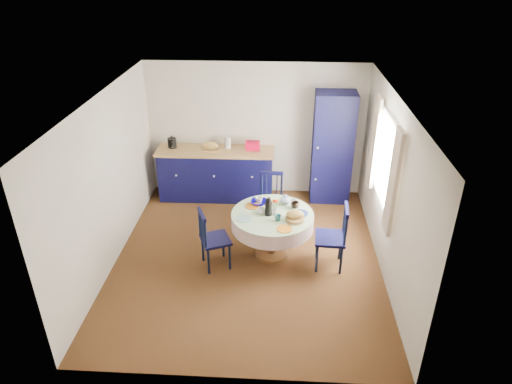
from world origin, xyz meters
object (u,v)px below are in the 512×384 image
(kitchen_counter, at_px, (216,173))
(mug_c, at_px, (295,205))
(dining_table, at_px, (273,221))
(chair_right, at_px, (333,237))
(chair_far, at_px, (271,200))
(mug_b, at_px, (278,218))
(cobalt_bowl, at_px, (259,202))
(pantry_cabinet, at_px, (332,148))
(mug_a, at_px, (261,211))
(mug_d, at_px, (259,200))
(chair_left, at_px, (213,239))

(kitchen_counter, distance_m, mug_c, 2.23)
(dining_table, relative_size, chair_right, 1.21)
(chair_right, bearing_deg, chair_far, -136.41)
(dining_table, bearing_deg, mug_b, -68.79)
(kitchen_counter, height_order, dining_table, kitchen_counter)
(mug_b, relative_size, cobalt_bowl, 0.38)
(mug_b, height_order, cobalt_bowl, mug_b)
(pantry_cabinet, xyz_separation_m, chair_far, (-1.08, -1.00, -0.55))
(mug_a, distance_m, cobalt_bowl, 0.28)
(chair_far, relative_size, mug_c, 7.48)
(dining_table, height_order, chair_far, dining_table)
(pantry_cabinet, height_order, mug_b, pantry_cabinet)
(chair_right, relative_size, mug_d, 9.22)
(kitchen_counter, relative_size, cobalt_bowl, 8.71)
(chair_right, bearing_deg, mug_d, -111.34)
(dining_table, bearing_deg, chair_right, -13.80)
(kitchen_counter, height_order, chair_far, kitchen_counter)
(pantry_cabinet, distance_m, cobalt_bowl, 2.07)
(pantry_cabinet, distance_m, chair_right, 2.19)
(cobalt_bowl, bearing_deg, chair_right, -24.23)
(pantry_cabinet, xyz_separation_m, mug_a, (-1.20, -1.91, -0.24))
(mug_b, bearing_deg, mug_c, 56.14)
(chair_left, bearing_deg, dining_table, -93.35)
(mug_a, distance_m, mug_b, 0.31)
(kitchen_counter, xyz_separation_m, chair_left, (0.24, -2.18, -0.02))
(pantry_cabinet, xyz_separation_m, mug_c, (-0.69, -1.71, -0.24))
(kitchen_counter, height_order, mug_d, kitchen_counter)
(chair_far, distance_m, mug_d, 0.71)
(chair_left, relative_size, cobalt_bowl, 3.80)
(chair_left, relative_size, mug_d, 8.56)
(dining_table, xyz_separation_m, chair_left, (-0.87, -0.31, -0.14))
(chair_right, distance_m, mug_a, 1.12)
(mug_d, bearing_deg, cobalt_bowl, -90.06)
(kitchen_counter, distance_m, mug_a, 2.11)
(kitchen_counter, distance_m, mug_b, 2.39)
(mug_c, bearing_deg, kitchen_counter, 130.61)
(chair_right, distance_m, mug_d, 1.26)
(kitchen_counter, xyz_separation_m, mug_c, (1.44, -1.67, 0.30))
(pantry_cabinet, distance_m, mug_d, 2.05)
(chair_left, distance_m, chair_far, 1.47)
(mug_a, bearing_deg, pantry_cabinet, 57.86)
(mug_d, bearing_deg, chair_far, 74.32)
(chair_left, relative_size, mug_a, 8.22)
(dining_table, height_order, mug_c, dining_table)
(pantry_cabinet, bearing_deg, kitchen_counter, -178.10)
(kitchen_counter, bearing_deg, mug_d, -61.00)
(mug_c, distance_m, mug_d, 0.56)
(mug_d, bearing_deg, pantry_cabinet, 52.18)
(dining_table, xyz_separation_m, mug_d, (-0.23, 0.31, 0.17))
(mug_c, height_order, cobalt_bowl, mug_c)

